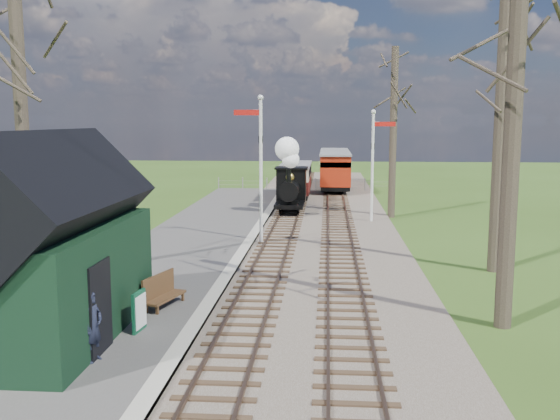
{
  "coord_description": "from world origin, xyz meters",
  "views": [
    {
      "loc": [
        2.03,
        -9.58,
        5.18
      ],
      "look_at": [
        0.15,
        15.21,
        1.6
      ],
      "focal_mm": 40.0,
      "sensor_mm": 36.0,
      "label": 1
    }
  ],
  "objects": [
    {
      "name": "fence_line",
      "position": [
        0.3,
        36.0,
        0.55
      ],
      "size": [
        12.6,
        0.08,
        1.0
      ],
      "color": "slate",
      "rests_on": "ground"
    },
    {
      "name": "bench",
      "position": [
        -2.39,
        6.45,
        0.61
      ],
      "size": [
        0.87,
        1.61,
        0.88
      ],
      "color": "#492F1A",
      "rests_on": "platform"
    },
    {
      "name": "locomotive",
      "position": [
        -0.01,
        24.76,
        1.92
      ],
      "size": [
        1.65,
        3.85,
        4.13
      ],
      "color": "black",
      "rests_on": "ground"
    },
    {
      "name": "semaphore_far",
      "position": [
        4.37,
        22.0,
        3.35
      ],
      "size": [
        1.22,
        0.24,
        5.72
      ],
      "color": "silver",
      "rests_on": "ground"
    },
    {
      "name": "bare_trees",
      "position": [
        1.33,
        10.1,
        5.21
      ],
      "size": [
        15.51,
        22.39,
        12.0
      ],
      "color": "#382D23",
      "rests_on": "ground"
    },
    {
      "name": "platform",
      "position": [
        -3.5,
        14.0,
        0.1
      ],
      "size": [
        5.0,
        44.0,
        0.2
      ],
      "primitive_type": "cube",
      "color": "#474442",
      "rests_on": "ground"
    },
    {
      "name": "semaphore_near",
      "position": [
        -0.77,
        16.0,
        3.62
      ],
      "size": [
        1.22,
        0.24,
        6.22
      ],
      "color": "silver",
      "rests_on": "ground"
    },
    {
      "name": "track_near",
      "position": [
        0.0,
        22.0,
        0.1
      ],
      "size": [
        1.6,
        60.0,
        0.15
      ],
      "color": "brown",
      "rests_on": "ground"
    },
    {
      "name": "ballast_bed",
      "position": [
        1.3,
        22.0,
        0.05
      ],
      "size": [
        8.0,
        60.0,
        0.1
      ],
      "primitive_type": "cube",
      "color": "brown",
      "rests_on": "ground"
    },
    {
      "name": "person",
      "position": [
        -2.79,
        2.54,
        0.95
      ],
      "size": [
        0.49,
        0.62,
        1.49
      ],
      "primitive_type": "imported",
      "rotation": [
        0.0,
        0.0,
        1.3
      ],
      "color": "#1A1D2F",
      "rests_on": "platform"
    },
    {
      "name": "coping_strip",
      "position": [
        -1.2,
        14.0,
        0.1
      ],
      "size": [
        0.4,
        44.0,
        0.21
      ],
      "primitive_type": "cube",
      "color": "#B2AD9E",
      "rests_on": "ground"
    },
    {
      "name": "track_far",
      "position": [
        2.6,
        22.0,
        0.1
      ],
      "size": [
        1.6,
        60.0,
        0.15
      ],
      "color": "brown",
      "rests_on": "ground"
    },
    {
      "name": "red_carriage_a",
      "position": [
        2.6,
        35.26,
        1.58
      ],
      "size": [
        2.2,
        5.45,
        2.31
      ],
      "color": "black",
      "rests_on": "ground"
    },
    {
      "name": "sign_board",
      "position": [
        -2.39,
        4.44,
        0.69
      ],
      "size": [
        0.17,
        0.67,
        0.97
      ],
      "color": "#0F4A2E",
      "rests_on": "platform"
    },
    {
      "name": "coach",
      "position": [
        0.0,
        30.81,
        1.41
      ],
      "size": [
        1.93,
        6.61,
        2.03
      ],
      "color": "black",
      "rests_on": "ground"
    },
    {
      "name": "red_carriage_b",
      "position": [
        2.6,
        40.76,
        1.58
      ],
      "size": [
        2.2,
        5.45,
        2.31
      ],
      "color": "black",
      "rests_on": "ground"
    },
    {
      "name": "distant_hills",
      "position": [
        1.4,
        64.38,
        -16.21
      ],
      "size": [
        114.4,
        48.0,
        22.02
      ],
      "color": "#385B23",
      "rests_on": "ground"
    },
    {
      "name": "station_shed",
      "position": [
        -4.3,
        4.0,
        2.27
      ],
      "size": [
        3.25,
        6.3,
        4.78
      ],
      "color": "black",
      "rests_on": "platform"
    }
  ]
}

